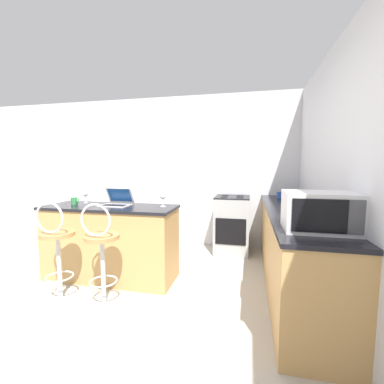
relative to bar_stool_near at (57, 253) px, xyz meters
The scene contains 17 objects.
ground_plane 0.88m from the bar_stool_near, ahead, with size 20.00×20.00×0.00m, color #ADA393.
wall_back 2.49m from the bar_stool_near, 72.10° to the left, with size 12.00×0.06×2.60m.
wall_right 2.86m from the bar_stool_near, ahead, with size 0.06×12.00×2.60m.
breakfast_bar 0.67m from the bar_stool_near, 67.35° to the left, with size 1.64×0.61×0.91m.
counter_right 2.58m from the bar_stool_near, 19.31° to the left, with size 0.60×2.75×0.91m.
bar_stool_near is the anchor object (origin of this frame).
bar_stool_far 0.51m from the bar_stool_near, ahead, with size 0.40×0.40×1.06m.
laptop 0.89m from the bar_stool_near, 65.16° to the left, with size 0.34×0.31×0.22m.
microwave 2.52m from the bar_stool_near, ahead, with size 0.52×0.39×0.30m.
toaster 2.54m from the bar_stool_near, 11.03° to the left, with size 0.22×0.27×0.17m.
stove_range 2.53m from the bar_stool_near, 48.81° to the left, with size 0.54×0.58×0.92m.
storage_jar 2.84m from the bar_stool_near, 24.34° to the left, with size 0.11×0.11×0.17m.
mug_blue 3.06m from the bar_stool_near, 38.04° to the left, with size 0.10×0.08×0.10m.
wine_glass_short 1.27m from the bar_stool_near, 38.22° to the left, with size 0.08×0.08×0.17m.
mug_green 0.82m from the bar_stool_near, 111.73° to the left, with size 0.10×0.08×0.09m.
mug_red 2.48m from the bar_stool_near, 17.48° to the left, with size 0.10×0.08×0.10m.
wine_glass_tall 0.94m from the bar_stool_near, 103.34° to the left, with size 0.07×0.07×0.16m.
Camera 1 is at (1.21, -2.20, 1.42)m, focal length 24.00 mm.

